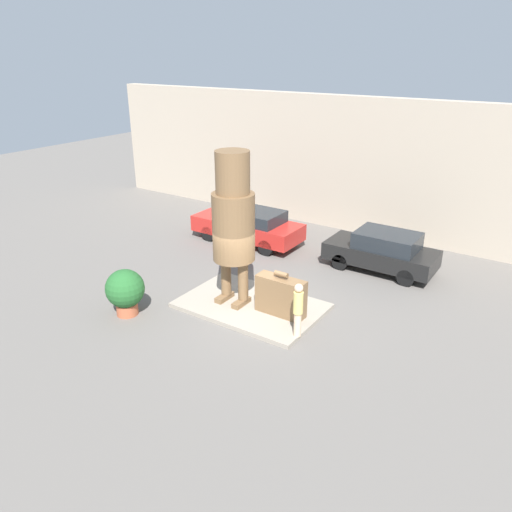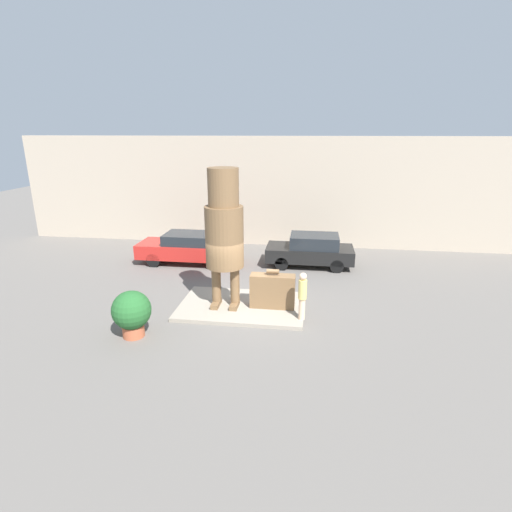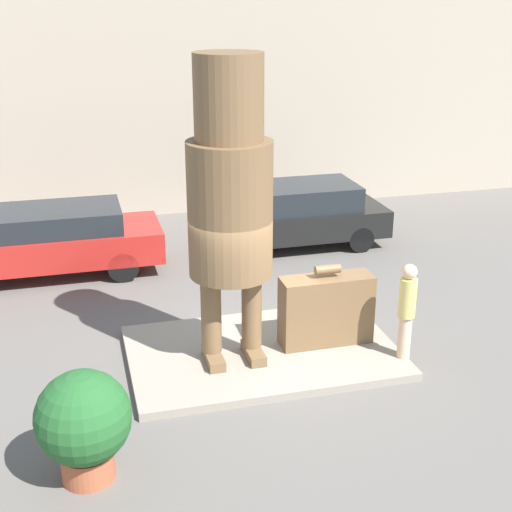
{
  "view_description": "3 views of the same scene",
  "coord_description": "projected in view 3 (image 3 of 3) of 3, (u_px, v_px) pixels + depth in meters",
  "views": [
    {
      "loc": [
        7.95,
        -11.6,
        7.68
      ],
      "look_at": [
        0.29,
        -0.17,
        1.91
      ],
      "focal_mm": 35.0,
      "sensor_mm": 36.0,
      "label": 1
    },
    {
      "loc": [
        2.35,
        -12.92,
        6.09
      ],
      "look_at": [
        0.51,
        -0.02,
        1.99
      ],
      "focal_mm": 28.0,
      "sensor_mm": 36.0,
      "label": 2
    },
    {
      "loc": [
        -2.84,
        -10.23,
        5.8
      ],
      "look_at": [
        -0.08,
        0.1,
        1.77
      ],
      "focal_mm": 50.0,
      "sensor_mm": 36.0,
      "label": 3
    }
  ],
  "objects": [
    {
      "name": "ground_plane",
      "position": [
        262.0,
        356.0,
        11.98
      ],
      "size": [
        60.0,
        60.0,
        0.0
      ],
      "primitive_type": "plane",
      "color": "#605B56"
    },
    {
      "name": "pedestal",
      "position": [
        262.0,
        352.0,
        11.96
      ],
      "size": [
        4.43,
        2.9,
        0.14
      ],
      "color": "gray",
      "rests_on": "ground_plane"
    },
    {
      "name": "building_backdrop",
      "position": [
        175.0,
        104.0,
        18.82
      ],
      "size": [
        28.0,
        0.6,
        5.83
      ],
      "color": "tan",
      "rests_on": "ground_plane"
    },
    {
      "name": "statue_figure",
      "position": [
        230.0,
        190.0,
        10.68
      ],
      "size": [
        1.31,
        1.31,
        4.83
      ],
      "color": "brown",
      "rests_on": "pedestal"
    },
    {
      "name": "giant_suitcase",
      "position": [
        326.0,
        310.0,
        11.96
      ],
      "size": [
        1.56,
        0.51,
        1.41
      ],
      "color": "brown",
      "rests_on": "pedestal"
    },
    {
      "name": "tourist",
      "position": [
        407.0,
        307.0,
        11.36
      ],
      "size": [
        0.28,
        0.28,
        1.62
      ],
      "color": "beige",
      "rests_on": "pedestal"
    },
    {
      "name": "parked_car_red",
      "position": [
        52.0,
        240.0,
        15.14
      ],
      "size": [
        4.71,
        1.78,
        1.46
      ],
      "rotation": [
        0.0,
        0.0,
        3.14
      ],
      "color": "#B2231E",
      "rests_on": "ground_plane"
    },
    {
      "name": "parked_car_black",
      "position": [
        303.0,
        214.0,
        16.85
      ],
      "size": [
        4.0,
        1.73,
        1.51
      ],
      "rotation": [
        0.0,
        0.0,
        3.14
      ],
      "color": "black",
      "rests_on": "ground_plane"
    },
    {
      "name": "planter_pot",
      "position": [
        84.0,
        422.0,
        8.72
      ],
      "size": [
        1.19,
        1.19,
        1.48
      ],
      "color": "#AD5638",
      "rests_on": "ground_plane"
    }
  ]
}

